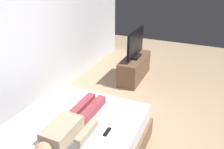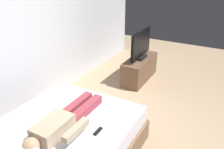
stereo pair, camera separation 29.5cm
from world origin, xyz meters
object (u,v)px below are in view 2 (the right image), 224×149
object	(u,v)px
remote	(98,131)
person	(62,123)
tv	(141,45)
tv_stand	(139,69)
bed	(60,146)

from	to	relation	value
remote	person	bearing A→B (deg)	110.47
remote	tv	bearing A→B (deg)	11.63
remote	tv_stand	world-z (taller)	remote
bed	remote	bearing A→B (deg)	-68.38
person	tv	xyz separation A→B (m)	(2.64, 0.11, 0.16)
remote	tv	distance (m)	2.55
bed	tv_stand	world-z (taller)	bed
remote	tv_stand	bearing A→B (deg)	11.63
bed	person	xyz separation A→B (m)	(0.03, -0.05, 0.36)
person	bed	bearing A→B (deg)	120.27
tv_stand	remote	bearing A→B (deg)	-168.37
tv	remote	bearing A→B (deg)	-168.37
bed	tv	distance (m)	2.72
remote	tv	xyz separation A→B (m)	(2.49, 0.51, 0.24)
bed	tv_stand	xyz separation A→B (m)	(2.67, 0.06, -0.01)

